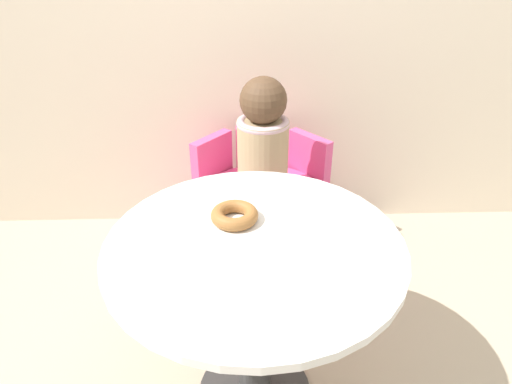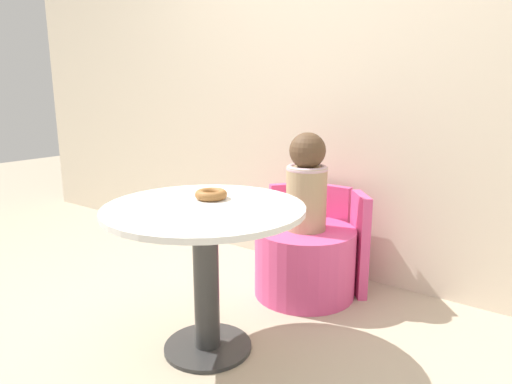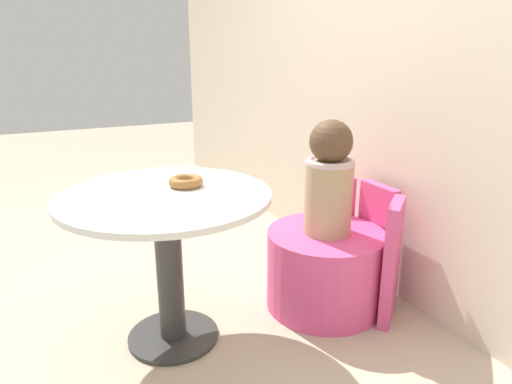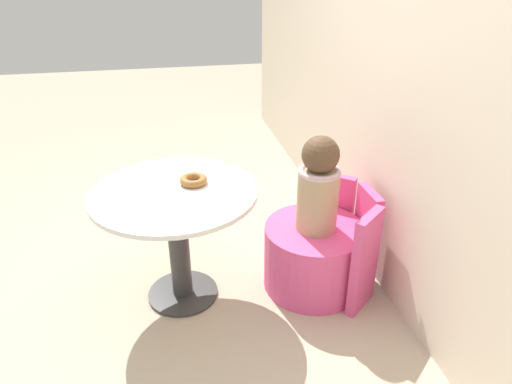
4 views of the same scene
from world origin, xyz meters
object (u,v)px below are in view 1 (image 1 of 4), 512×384
Objects in this scene: round_table at (255,285)px; tub_chair at (262,227)px; child_figure at (263,140)px; donut at (234,215)px.

tub_chair is at bearing 85.52° from round_table.
round_table is 1.60× the size of child_figure.
round_table reaches higher than tub_chair.
child_figure is (0.00, 0.00, 0.45)m from tub_chair.
donut is at bearing -100.18° from tub_chair.
round_table is at bearing -94.48° from child_figure.
tub_chair is at bearing 180.00° from child_figure.
donut is (-0.06, 0.10, 0.18)m from round_table.
donut is (-0.11, -0.63, 0.04)m from child_figure.
tub_chair is (0.06, 0.74, -0.31)m from round_table.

